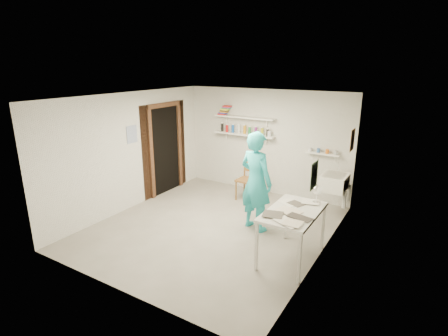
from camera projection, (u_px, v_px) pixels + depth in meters
The scene contains 27 objects.
floor at pixel (213, 227), 6.54m from camera, with size 4.00×4.50×0.02m, color slate.
ceiling at pixel (212, 96), 5.85m from camera, with size 4.00×4.50×0.02m, color silver.
wall_back at pixel (266, 142), 8.05m from camera, with size 4.00×0.02×2.40m, color silver.
wall_front at pixel (113, 209), 4.34m from camera, with size 4.00×0.02×2.40m, color silver.
wall_left at pixel (131, 151), 7.19m from camera, with size 0.02×4.50×2.40m, color silver.
wall_right at pixel (325, 185), 5.20m from camera, with size 0.02×4.50×2.40m, color silver.
doorway_recess at pixel (165, 150), 8.10m from camera, with size 0.02×0.90×2.00m, color black.
corridor_box at pixel (143, 145), 8.44m from camera, with size 1.40×1.50×2.10m, color brown.
door_lintel at pixel (164, 105), 7.79m from camera, with size 0.06×1.05×0.10m, color brown.
door_jamb_near at pixel (151, 155), 7.68m from camera, with size 0.06×0.10×2.00m, color brown.
door_jamb_far at pixel (179, 146), 8.50m from camera, with size 0.06×0.10×2.00m, color brown.
shelf_lower at pixel (244, 134), 8.14m from camera, with size 1.50×0.22×0.03m, color white.
shelf_upper at pixel (244, 117), 8.03m from camera, with size 1.50×0.22×0.03m, color white.
ledge_shelf at pixel (323, 154), 7.33m from camera, with size 0.70×0.14×0.03m, color white.
poster_left at pixel (132, 134), 7.12m from camera, with size 0.01×0.28×0.36m, color #334C7F.
poster_right_a at pixel (352, 140), 6.58m from camera, with size 0.01×0.34×0.42m, color #995933.
poster_right_b at pixel (314, 175), 4.67m from camera, with size 0.01×0.30×0.38m, color #3F724C.
belfast_sink at pixel (334, 182), 6.86m from camera, with size 0.48×0.60×0.30m, color white.
man at pixel (256, 182), 6.23m from camera, with size 0.67×0.44×1.83m, color #27B8C4.
wall_clock at pixel (259, 162), 6.35m from camera, with size 0.33×0.33×0.04m, color beige.
wooden_chair at pixel (247, 180), 7.73m from camera, with size 0.43×0.41×0.91m, color brown.
work_table at pixel (292, 235), 5.37m from camera, with size 0.73×1.22×0.81m, color silver.
desk_lamp at pixel (317, 190), 5.49m from camera, with size 0.15×0.15×0.15m, color white.
spray_cans at pixel (244, 130), 8.12m from camera, with size 1.31×0.06×0.17m.
book_stack at pixel (225, 110), 8.26m from camera, with size 0.32×0.14×0.22m.
ledge_pots at pixel (323, 151), 7.31m from camera, with size 0.48×0.07×0.09m.
papers at pixel (293, 210), 5.25m from camera, with size 0.30×0.22×0.03m.
Camera 1 is at (3.26, -4.98, 2.93)m, focal length 28.00 mm.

